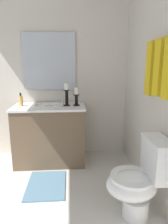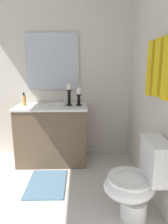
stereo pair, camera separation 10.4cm
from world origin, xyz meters
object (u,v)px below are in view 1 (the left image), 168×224
mirror (49,62)px  sink_basin (49,108)px  candle_holder_tall (76,96)px  candle_holder_short (67,94)px  vanity_cabinet (50,134)px  towel_center (158,68)px  towel_near_corner (168,68)px  bath_mat (46,185)px  soap_bottle (21,101)px  towel_bar (162,41)px  towel_near_vanity (149,69)px  toilet (139,180)px

mirror → sink_basin: bearing=0.2°
mirror → candle_holder_tall: bearing=53.5°
candle_holder_short → vanity_cabinet: bearing=-91.0°
mirror → towel_center: mirror is taller
candle_holder_tall → towel_center: (0.91, 0.72, 0.39)m
candle_holder_short → towel_near_corner: (1.10, 0.85, 0.35)m
towel_near_corner → bath_mat: 1.80m
vanity_cabinet → soap_bottle: soap_bottle is taller
vanity_cabinet → soap_bottle: bearing=-94.0°
sink_basin → candle_holder_tall: 0.42m
mirror → towel_center: (1.19, 1.10, -0.08)m
soap_bottle → towel_center: towel_center is taller
vanity_cabinet → candle_holder_short: (0.00, 0.25, 0.58)m
towel_center → towel_near_corner: (0.19, 0.00, -0.00)m
towel_bar → towel_center: bearing=-90.0°
towel_center → bath_mat: towel_center is taller
mirror → towel_near_vanity: size_ratio=1.50×
soap_bottle → towel_center: (0.94, 1.49, 0.44)m
sink_basin → mirror: mirror is taller
mirror → towel_center: 1.63m
towel_near_vanity → soap_bottle: bearing=-116.6°
vanity_cabinet → soap_bottle: size_ratio=5.56×
towel_near_vanity → towel_center: bearing=0.0°
soap_bottle → mirror: bearing=123.3°
candle_holder_short → towel_bar: (0.91, 0.87, 0.59)m
vanity_cabinet → candle_holder_tall: bearing=89.8°
vanity_cabinet → candle_holder_short: bearing=89.0°
towel_bar → towel_near_vanity: size_ratio=1.09×
soap_bottle → towel_near_vanity: bearing=63.4°
towel_near_vanity → candle_holder_short: bearing=-129.9°
towel_bar → bath_mat: (-0.29, -1.12, -1.58)m
soap_bottle → towel_center: bearing=57.7°
towel_bar → bath_mat: size_ratio=0.97×
candle_holder_tall → towel_near_vanity: towel_near_vanity is taller
mirror → candle_holder_short: size_ratio=2.63×
vanity_cabinet → towel_center: (0.91, 1.10, 0.93)m
vanity_cabinet → candle_holder_short: candle_holder_short is taller
candle_holder_tall → towel_near_vanity: size_ratio=0.47×
vanity_cabinet → towel_near_corner: (1.11, 1.10, 0.93)m
vanity_cabinet → bath_mat: 0.75m
mirror → toilet: bearing=31.7°
mirror → towel_near_corner: 1.77m
candle_holder_short → towel_near_corner: towel_near_corner is taller
bath_mat → toilet: bearing=58.6°
candle_holder_tall → toilet: (1.17, 0.52, -0.60)m
sink_basin → bath_mat: (0.62, -0.00, -0.78)m
candle_holder_tall → sink_basin: bearing=-90.2°
soap_bottle → sink_basin: bearing=86.0°
toilet → towel_bar: size_ratio=1.28×
towel_bar → towel_near_vanity: towel_near_vanity is taller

